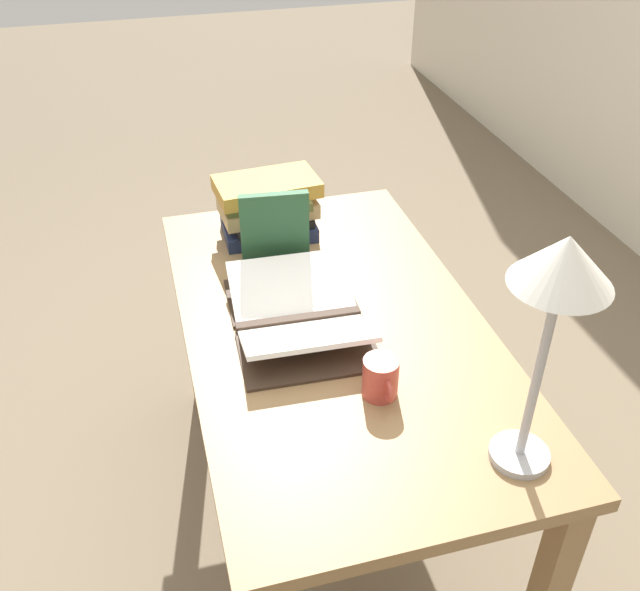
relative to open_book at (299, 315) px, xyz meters
name	(u,v)px	position (x,y,z in m)	size (l,w,h in m)	color
ground_plane	(332,515)	(0.02, 0.08, -0.76)	(12.00, 12.00, 0.00)	#70604C
reading_desk	(335,357)	(0.02, 0.08, -0.13)	(1.28, 0.72, 0.73)	#937047
open_book	(299,315)	(0.00, 0.00, 0.00)	(0.45, 0.33, 0.08)	#38281E
book_stack_tall	(268,207)	(-0.44, 0.02, 0.06)	(0.21, 0.29, 0.17)	#1E284C
book_standing_upright	(275,233)	(-0.25, 0.00, 0.09)	(0.04, 0.18, 0.23)	#234C2D
reading_lamp	(559,283)	(0.52, 0.31, 0.39)	(0.17, 0.17, 0.50)	#ADADB2
coffee_mug	(381,378)	(0.29, 0.11, 0.02)	(0.11, 0.08, 0.09)	#B74238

